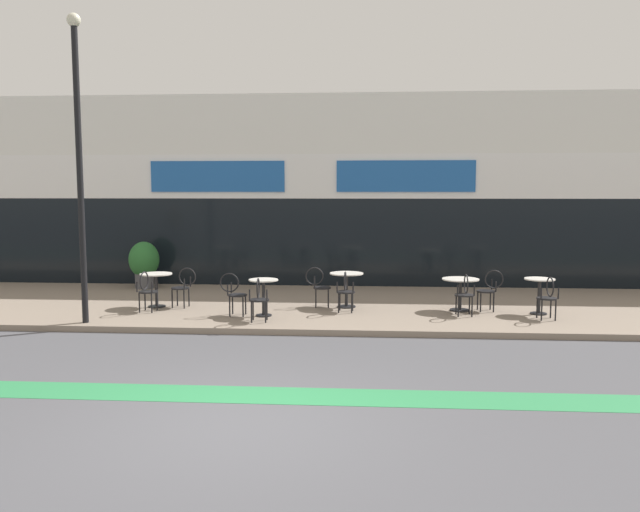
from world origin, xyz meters
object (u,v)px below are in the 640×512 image
object	(u,v)px
bistro_table_1	(264,290)
cafe_chair_0_side	(183,285)
bistro_table_3	(460,287)
bistro_table_4	(539,289)
cafe_chair_1_near	(259,297)
cafe_chair_1_side	(234,291)
cafe_chair_4_near	(548,295)
cafe_chair_2_side	(319,284)
cafe_chair_3_side	(489,287)
planter_pot	(144,263)
cafe_chair_2_near	(345,289)
cafe_chair_0_near	(146,289)
cafe_chair_3_near	(465,292)
bistro_table_2	(346,283)
lamp_post	(79,150)
bistro_table_0	(156,283)

from	to	relation	value
bistro_table_1	cafe_chair_0_side	bearing A→B (deg)	156.90
bistro_table_3	cafe_chair_0_side	world-z (taller)	cafe_chair_0_side
bistro_table_1	bistro_table_4	distance (m)	5.83
cafe_chair_0_side	cafe_chair_1_near	bearing A→B (deg)	149.82
cafe_chair_1_side	cafe_chair_4_near	bearing A→B (deg)	0.22
cafe_chair_2_side	cafe_chair_3_side	bearing A→B (deg)	-7.52
cafe_chair_1_side	cafe_chair_4_near	xyz separation A→B (m)	(6.43, -0.02, 0.00)
cafe_chair_1_near	planter_pot	world-z (taller)	planter_pot
cafe_chair_2_near	cafe_chair_3_side	size ratio (longest dim) A/B	1.00
planter_pot	cafe_chair_0_near	bearing A→B (deg)	-69.56
cafe_chair_2_side	cafe_chair_3_near	bearing A→B (deg)	-19.41
cafe_chair_0_side	planter_pot	size ratio (longest dim) A/B	0.72
bistro_table_2	bistro_table_3	size ratio (longest dim) A/B	0.97
lamp_post	cafe_chair_2_near	bearing A→B (deg)	15.17
bistro_table_0	cafe_chair_3_near	bearing A→B (deg)	-4.94
cafe_chair_3_near	cafe_chair_3_side	distance (m)	0.89
cafe_chair_2_side	bistro_table_4	bearing A→B (deg)	-10.11
cafe_chair_3_side	cafe_chair_4_near	world-z (taller)	same
bistro_table_0	cafe_chair_0_side	bearing A→B (deg)	-0.79
cafe_chair_2_near	cafe_chair_4_near	world-z (taller)	same
cafe_chair_1_near	cafe_chair_2_near	size ratio (longest dim) A/B	1.00
cafe_chair_2_side	cafe_chair_3_side	distance (m)	3.75
bistro_table_4	cafe_chair_1_near	distance (m)	5.92
bistro_table_0	cafe_chair_3_side	world-z (taller)	cafe_chair_3_side
lamp_post	bistro_table_1	bearing A→B (deg)	14.70
cafe_chair_1_near	cafe_chair_4_near	bearing A→B (deg)	-87.59
cafe_chair_2_near	cafe_chair_0_side	bearing A→B (deg)	87.70
bistro_table_0	cafe_chair_2_side	distance (m)	3.66
cafe_chair_2_near	planter_pot	bearing A→B (deg)	64.28
cafe_chair_3_near	cafe_chair_0_near	bearing A→B (deg)	88.98
bistro_table_2	lamp_post	distance (m)	6.20
bistro_table_0	cafe_chair_3_near	size ratio (longest dim) A/B	0.85
cafe_chair_0_near	cafe_chair_2_side	size ratio (longest dim) A/B	1.00
cafe_chair_3_near	cafe_chair_4_near	bearing A→B (deg)	-100.91
bistro_table_4	lamp_post	distance (m)	9.78
cafe_chair_1_side	bistro_table_4	bearing A→B (deg)	5.78
cafe_chair_2_side	bistro_table_3	bearing A→B (deg)	-8.28
bistro_table_1	cafe_chair_0_near	bearing A→B (deg)	175.26
lamp_post	cafe_chair_1_side	bearing A→B (deg)	17.80
cafe_chair_1_near	cafe_chair_2_side	world-z (taller)	same
cafe_chair_1_near	cafe_chair_4_near	distance (m)	5.83
cafe_chair_4_near	lamp_post	bearing A→B (deg)	92.43
bistro_table_0	bistro_table_2	xyz separation A→B (m)	(4.27, 0.28, 0.01)
bistro_table_1	lamp_post	distance (m)	4.55
cafe_chair_3_side	cafe_chair_4_near	size ratio (longest dim) A/B	1.00
cafe_chair_0_near	cafe_chair_2_near	distance (m)	4.28
cafe_chair_1_near	cafe_chair_2_near	distance (m)	2.03
bistro_table_3	planter_pot	xyz separation A→B (m)	(-8.00, 2.63, 0.18)
cafe_chair_3_near	lamp_post	xyz separation A→B (m)	(-7.62, -1.15, 2.88)
bistro_table_4	cafe_chair_0_near	world-z (taller)	cafe_chair_0_near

